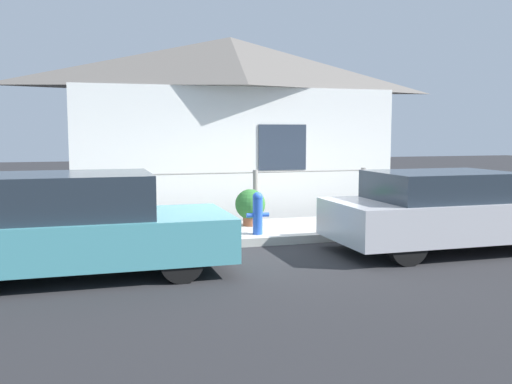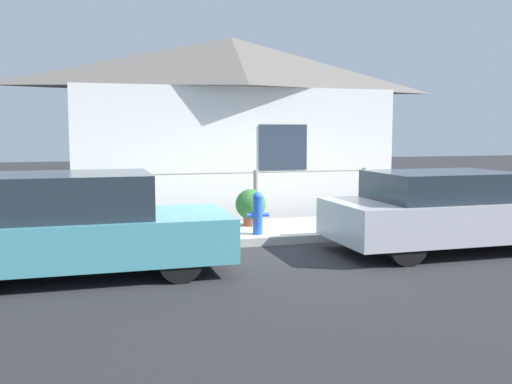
# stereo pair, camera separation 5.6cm
# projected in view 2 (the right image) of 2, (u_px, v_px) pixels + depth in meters

# --- Properties ---
(ground_plane) EXTENTS (60.00, 60.00, 0.00)m
(ground_plane) POSITION_uv_depth(u_px,v_px,m) (286.00, 245.00, 9.79)
(ground_plane) COLOR #262628
(sidewalk) EXTENTS (24.00, 2.01, 0.15)m
(sidewalk) POSITION_uv_depth(u_px,v_px,m) (269.00, 231.00, 10.74)
(sidewalk) COLOR #B2AFA8
(sidewalk) RESTS_ON ground_plane
(house) EXTENTS (7.56, 2.23, 4.10)m
(house) POSITION_uv_depth(u_px,v_px,m) (233.00, 73.00, 13.05)
(house) COLOR white
(house) RESTS_ON ground_plane
(fence) EXTENTS (4.90, 0.10, 1.03)m
(fence) POSITION_uv_depth(u_px,v_px,m) (256.00, 193.00, 11.49)
(fence) COLOR gray
(fence) RESTS_ON sidewalk
(car_left) EXTENTS (4.06, 1.76, 1.39)m
(car_left) POSITION_uv_depth(u_px,v_px,m) (74.00, 226.00, 7.66)
(car_left) COLOR teal
(car_left) RESTS_ON ground_plane
(car_right) EXTENTS (3.90, 1.77, 1.30)m
(car_right) POSITION_uv_depth(u_px,v_px,m) (446.00, 211.00, 9.27)
(car_right) COLOR #B7B7BC
(car_right) RESTS_ON ground_plane
(fire_hydrant) EXTENTS (0.40, 0.18, 0.75)m
(fire_hydrant) POSITION_uv_depth(u_px,v_px,m) (258.00, 212.00, 9.97)
(fire_hydrant) COLOR blue
(fire_hydrant) RESTS_ON sidewalk
(potted_plant_near_hydrant) EXTENTS (0.58, 0.58, 0.70)m
(potted_plant_near_hydrant) POSITION_uv_depth(u_px,v_px,m) (251.00, 205.00, 10.88)
(potted_plant_near_hydrant) COLOR #9E5638
(potted_plant_near_hydrant) RESTS_ON sidewalk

